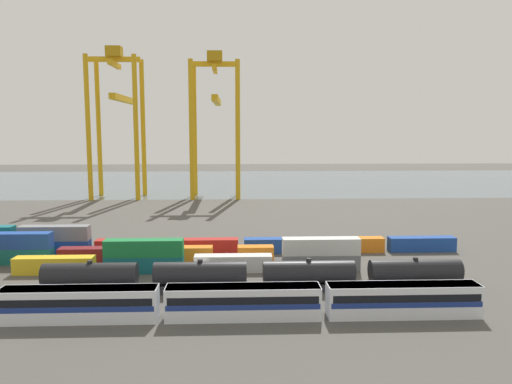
# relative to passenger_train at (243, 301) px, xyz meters

# --- Properties ---
(ground_plane) EXTENTS (420.00, 420.00, 0.00)m
(ground_plane) POSITION_rel_passenger_train_xyz_m (-6.31, 58.38, -2.14)
(ground_plane) COLOR #4C4944
(harbour_water) EXTENTS (400.00, 110.00, 0.01)m
(harbour_water) POSITION_rel_passenger_train_xyz_m (-6.31, 155.59, -2.14)
(harbour_water) COLOR slate
(harbour_water) RESTS_ON ground_plane
(passenger_train) EXTENTS (55.98, 3.14, 3.90)m
(passenger_train) POSITION_rel_passenger_train_xyz_m (0.00, 0.00, 0.00)
(passenger_train) COLOR silver
(passenger_train) RESTS_ON ground_plane
(freight_tank_row) EXTENTS (57.02, 3.08, 4.54)m
(freight_tank_row) POSITION_rel_passenger_train_xyz_m (1.72, 9.71, 0.03)
(freight_tank_row) COLOR #232326
(freight_tank_row) RESTS_ON ground_plane
(shipping_container_2) EXTENTS (12.10, 2.44, 2.60)m
(shipping_container_2) POSITION_rel_passenger_train_xyz_m (-28.88, 19.38, -0.84)
(shipping_container_2) COLOR gold
(shipping_container_2) RESTS_ON ground_plane
(shipping_container_3) EXTENTS (12.10, 2.44, 2.60)m
(shipping_container_3) POSITION_rel_passenger_train_xyz_m (-15.09, 19.38, -0.84)
(shipping_container_3) COLOR #146066
(shipping_container_3) RESTS_ON ground_plane
(shipping_container_4) EXTENTS (12.10, 2.44, 2.60)m
(shipping_container_4) POSITION_rel_passenger_train_xyz_m (-15.09, 19.38, 1.76)
(shipping_container_4) COLOR #197538
(shipping_container_4) RESTS_ON shipping_container_3
(shipping_container_5) EXTENTS (12.10, 2.44, 2.60)m
(shipping_container_5) POSITION_rel_passenger_train_xyz_m (-1.31, 19.38, -0.84)
(shipping_container_5) COLOR silver
(shipping_container_5) RESTS_ON ground_plane
(shipping_container_6) EXTENTS (12.10, 2.44, 2.60)m
(shipping_container_6) POSITION_rel_passenger_train_xyz_m (12.48, 19.38, -0.84)
(shipping_container_6) COLOR slate
(shipping_container_6) RESTS_ON ground_plane
(shipping_container_7) EXTENTS (12.10, 2.44, 2.60)m
(shipping_container_7) POSITION_rel_passenger_train_xyz_m (12.48, 19.38, 1.76)
(shipping_container_7) COLOR silver
(shipping_container_7) RESTS_ON shipping_container_6
(shipping_container_8) EXTENTS (12.10, 2.44, 2.60)m
(shipping_container_8) POSITION_rel_passenger_train_xyz_m (-37.45, 25.25, -0.84)
(shipping_container_8) COLOR #146066
(shipping_container_8) RESTS_ON ground_plane
(shipping_container_9) EXTENTS (12.10, 2.44, 2.60)m
(shipping_container_9) POSITION_rel_passenger_train_xyz_m (-37.45, 25.25, 1.76)
(shipping_container_9) COLOR #1C4299
(shipping_container_9) RESTS_ON shipping_container_8
(shipping_container_10) EXTENTS (12.10, 2.44, 2.60)m
(shipping_container_10) POSITION_rel_passenger_train_xyz_m (-24.16, 25.25, -0.84)
(shipping_container_10) COLOR maroon
(shipping_container_10) RESTS_ON ground_plane
(shipping_container_11) EXTENTS (12.10, 2.44, 2.60)m
(shipping_container_11) POSITION_rel_passenger_train_xyz_m (-10.87, 25.25, -0.84)
(shipping_container_11) COLOR orange
(shipping_container_11) RESTS_ON ground_plane
(shipping_container_12) EXTENTS (6.04, 2.44, 2.60)m
(shipping_container_12) POSITION_rel_passenger_train_xyz_m (2.43, 25.25, -0.84)
(shipping_container_12) COLOR orange
(shipping_container_12) RESTS_ON ground_plane
(shipping_container_15) EXTENTS (12.10, 2.44, 2.60)m
(shipping_container_15) POSITION_rel_passenger_train_xyz_m (-32.96, 31.13, -0.84)
(shipping_container_15) COLOR #1C4299
(shipping_container_15) RESTS_ON ground_plane
(shipping_container_16) EXTENTS (12.10, 2.44, 2.60)m
(shipping_container_16) POSITION_rel_passenger_train_xyz_m (-32.96, 31.13, 1.76)
(shipping_container_16) COLOR slate
(shipping_container_16) RESTS_ON shipping_container_15
(shipping_container_17) EXTENTS (12.10, 2.44, 2.60)m
(shipping_container_17) POSITION_rel_passenger_train_xyz_m (-19.75, 31.13, -0.84)
(shipping_container_17) COLOR #AD211C
(shipping_container_17) RESTS_ON ground_plane
(shipping_container_18) EXTENTS (12.10, 2.44, 2.60)m
(shipping_container_18) POSITION_rel_passenger_train_xyz_m (-6.55, 31.13, -0.84)
(shipping_container_18) COLOR #AD211C
(shipping_container_18) RESTS_ON ground_plane
(shipping_container_19) EXTENTS (12.10, 2.44, 2.60)m
(shipping_container_19) POSITION_rel_passenger_train_xyz_m (6.66, 31.13, -0.84)
(shipping_container_19) COLOR #1C4299
(shipping_container_19) RESTS_ON ground_plane
(shipping_container_20) EXTENTS (12.10, 2.44, 2.60)m
(shipping_container_20) POSITION_rel_passenger_train_xyz_m (19.86, 31.13, -0.84)
(shipping_container_20) COLOR orange
(shipping_container_20) RESTS_ON ground_plane
(shipping_container_21) EXTENTS (12.10, 2.44, 2.60)m
(shipping_container_21) POSITION_rel_passenger_train_xyz_m (33.07, 31.13, -0.84)
(shipping_container_21) COLOR #1C4299
(shipping_container_21) RESTS_ON ground_plane
(gantry_crane_west) EXTENTS (16.38, 34.68, 48.47)m
(gantry_crane_west) POSITION_rel_passenger_train_xyz_m (-39.51, 108.50, 26.60)
(gantry_crane_west) COLOR gold
(gantry_crane_west) RESTS_ON ground_plane
(gantry_crane_central) EXTENTS (16.17, 34.99, 47.16)m
(gantry_crane_central) POSITION_rel_passenger_train_xyz_m (-7.59, 108.61, 25.98)
(gantry_crane_central) COLOR gold
(gantry_crane_central) RESTS_ON ground_plane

